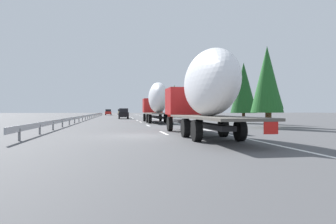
# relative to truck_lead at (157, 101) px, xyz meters

# --- Properties ---
(ground_plane) EXTENTS (260.00, 260.00, 0.00)m
(ground_plane) POSITION_rel_truck_lead_xyz_m (20.92, 3.60, -2.63)
(ground_plane) COLOR #4C4C4F
(lane_stripe_0) EXTENTS (3.20, 0.20, 0.01)m
(lane_stripe_0) POSITION_rel_truck_lead_xyz_m (-17.08, 1.80, -2.63)
(lane_stripe_0) COLOR white
(lane_stripe_0) RESTS_ON ground_plane
(lane_stripe_1) EXTENTS (3.20, 0.20, 0.01)m
(lane_stripe_1) POSITION_rel_truck_lead_xyz_m (-6.93, 1.80, -2.63)
(lane_stripe_1) COLOR white
(lane_stripe_1) RESTS_ON ground_plane
(lane_stripe_2) EXTENTS (3.20, 0.20, 0.01)m
(lane_stripe_2) POSITION_rel_truck_lead_xyz_m (2.16, 1.80, -2.63)
(lane_stripe_2) COLOR white
(lane_stripe_2) RESTS_ON ground_plane
(lane_stripe_3) EXTENTS (3.20, 0.20, 0.01)m
(lane_stripe_3) POSITION_rel_truck_lead_xyz_m (8.82, 1.80, -2.63)
(lane_stripe_3) COLOR white
(lane_stripe_3) RESTS_ON ground_plane
(lane_stripe_4) EXTENTS (3.20, 0.20, 0.01)m
(lane_stripe_4) POSITION_rel_truck_lead_xyz_m (20.88, 1.80, -2.63)
(lane_stripe_4) COLOR white
(lane_stripe_4) RESTS_ON ground_plane
(lane_stripe_5) EXTENTS (3.20, 0.20, 0.01)m
(lane_stripe_5) POSITION_rel_truck_lead_xyz_m (24.83, 1.80, -2.63)
(lane_stripe_5) COLOR white
(lane_stripe_5) RESTS_ON ground_plane
(lane_stripe_6) EXTENTS (3.20, 0.20, 0.01)m
(lane_stripe_6) POSITION_rel_truck_lead_xyz_m (33.25, 1.80, -2.63)
(lane_stripe_6) COLOR white
(lane_stripe_6) RESTS_ON ground_plane
(edge_line_right) EXTENTS (110.00, 0.20, 0.01)m
(edge_line_right) POSITION_rel_truck_lead_xyz_m (25.92, -1.90, -2.63)
(edge_line_right) COLOR white
(edge_line_right) RESTS_ON ground_plane
(truck_lead) EXTENTS (12.52, 2.55, 4.79)m
(truck_lead) POSITION_rel_truck_lead_xyz_m (0.00, 0.00, 0.00)
(truck_lead) COLOR #B21919
(truck_lead) RESTS_ON ground_plane
(truck_trailing) EXTENTS (13.90, 2.55, 4.72)m
(truck_trailing) POSITION_rel_truck_lead_xyz_m (-20.27, 0.00, -0.00)
(truck_trailing) COLOR #B21919
(truck_trailing) RESTS_ON ground_plane
(car_black_suv) EXTENTS (4.25, 1.75, 1.84)m
(car_black_suv) POSITION_rel_truck_lead_xyz_m (17.97, 3.60, -1.70)
(car_black_suv) COLOR black
(car_black_suv) RESTS_ON ground_plane
(car_red_compact) EXTENTS (4.43, 1.91, 1.83)m
(car_red_compact) POSITION_rel_truck_lead_xyz_m (60.63, 7.30, -1.70)
(car_red_compact) COLOR red
(car_red_compact) RESTS_ON ground_plane
(car_yellow_coupe) EXTENTS (4.19, 1.81, 1.80)m
(car_yellow_coupe) POSITION_rel_truck_lead_xyz_m (43.35, 3.42, -1.72)
(car_yellow_coupe) COLOR gold
(car_yellow_coupe) RESTS_ON ground_plane
(car_white_van) EXTENTS (4.47, 1.87, 1.91)m
(car_white_van) POSITION_rel_truck_lead_xyz_m (70.01, 3.45, -1.67)
(car_white_van) COLOR white
(car_white_van) RESTS_ON ground_plane
(road_sign) EXTENTS (0.10, 0.90, 3.17)m
(road_sign) POSITION_rel_truck_lead_xyz_m (19.70, -3.10, -0.43)
(road_sign) COLOR gray
(road_sign) RESTS_ON ground_plane
(tree_0) EXTENTS (3.24, 3.24, 5.52)m
(tree_0) POSITION_rel_truck_lead_xyz_m (23.87, -8.00, 0.74)
(tree_0) COLOR #472D19
(tree_0) RESTS_ON ground_plane
(tree_1) EXTENTS (2.69, 2.69, 6.90)m
(tree_1) POSITION_rel_truck_lead_xyz_m (-13.16, -7.58, 1.47)
(tree_1) COLOR #472D19
(tree_1) RESTS_ON ground_plane
(tree_2) EXTENTS (3.01, 3.01, 7.03)m
(tree_2) POSITION_rel_truck_lead_xyz_m (-3.66, -9.63, 1.48)
(tree_2) COLOR #472D19
(tree_2) RESTS_ON ground_plane
(tree_3) EXTENTS (2.47, 2.47, 6.14)m
(tree_3) POSITION_rel_truck_lead_xyz_m (-10.46, -9.26, 1.24)
(tree_3) COLOR #472D19
(tree_3) RESTS_ON ground_plane
(tree_4) EXTENTS (2.86, 2.86, 7.08)m
(tree_4) POSITION_rel_truck_lead_xyz_m (28.66, -7.68, 1.52)
(tree_4) COLOR #472D19
(tree_4) RESTS_ON ground_plane
(guardrail_median) EXTENTS (94.00, 0.10, 0.76)m
(guardrail_median) POSITION_rel_truck_lead_xyz_m (23.92, 9.60, -2.05)
(guardrail_median) COLOR #9EA0A5
(guardrail_median) RESTS_ON ground_plane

